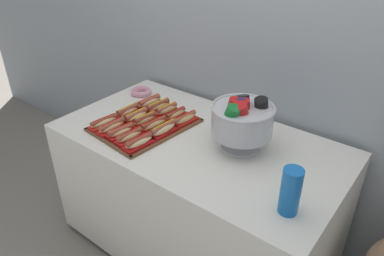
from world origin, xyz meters
The scene contains 22 objects.
ground_plane centered at (0.00, 0.00, 0.00)m, with size 10.00×10.00×0.00m, color gray.
back_wall centered at (0.00, 0.50, 1.30)m, with size 6.00×0.10×2.60m, color #9EA8B2.
buffet_table centered at (0.00, 0.00, 0.41)m, with size 1.53×0.83×0.79m.
serving_tray centered at (-0.31, -0.08, 0.79)m, with size 0.45×0.56×0.01m.
hot_dog_0 centered at (-0.47, -0.23, 0.82)m, with size 0.08×0.18×0.06m.
hot_dog_1 centered at (-0.40, -0.23, 0.82)m, with size 0.07×0.18×0.06m.
hot_dog_2 centered at (-0.32, -0.24, 0.82)m, with size 0.09×0.16×0.06m.
hot_dog_3 centered at (-0.25, -0.25, 0.82)m, with size 0.08×0.16×0.06m.
hot_dog_4 centered at (-0.17, -0.25, 0.82)m, with size 0.09×0.18×0.06m.
hot_dog_5 centered at (-0.46, -0.06, 0.83)m, with size 0.07×0.16×0.06m.
hot_dog_6 centered at (-0.38, -0.07, 0.82)m, with size 0.08×0.17×0.06m.
hot_dog_7 centered at (-0.31, -0.08, 0.83)m, with size 0.08×0.17×0.06m.
hot_dog_8 centered at (-0.23, -0.08, 0.82)m, with size 0.08×0.18×0.06m.
hot_dog_9 centered at (-0.16, -0.09, 0.83)m, with size 0.08×0.19×0.06m.
hot_dog_10 centered at (-0.44, 0.10, 0.83)m, with size 0.08×0.18×0.06m.
hot_dog_11 centered at (-0.37, 0.10, 0.82)m, with size 0.08×0.19×0.06m.
hot_dog_12 centered at (-0.29, 0.09, 0.83)m, with size 0.09×0.17×0.06m.
hot_dog_13 centered at (-0.22, 0.08, 0.82)m, with size 0.07×0.16×0.06m.
hot_dog_14 centered at (-0.14, 0.07, 0.82)m, with size 0.08×0.17×0.06m.
punch_bowl centered at (0.23, 0.05, 0.96)m, with size 0.31×0.31×0.28m.
cup_stack centered at (0.61, -0.22, 0.89)m, with size 0.08×0.08×0.20m.
donut centered at (-0.62, 0.21, 0.81)m, with size 0.14×0.14×0.04m.
Camera 1 is at (0.98, -1.32, 1.80)m, focal length 34.35 mm.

